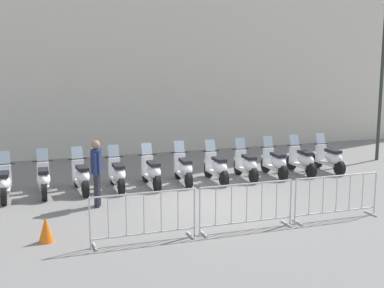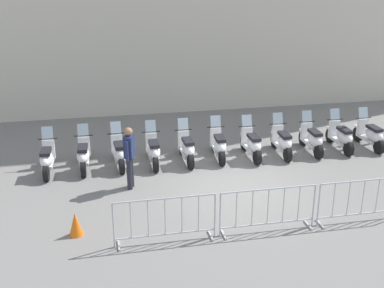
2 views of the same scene
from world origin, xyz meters
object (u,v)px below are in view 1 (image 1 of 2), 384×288
motorcycle_5 (184,169)px  motorcycle_9 (302,160)px  motorcycle_1 (44,180)px  motorcycle_0 (4,183)px  motorcycle_6 (217,168)px  traffic_cone (46,229)px  motorcycle_4 (152,172)px  barrier_segment_1 (247,207)px  motorcycle_10 (330,159)px  motorcycle_3 (118,175)px  motorcycle_2 (81,177)px  motorcycle_8 (275,163)px  motorcycle_7 (247,165)px  barrier_segment_2 (336,197)px  street_lamp (382,66)px  barrier_segment_0 (144,218)px  officer_near_row_end (97,169)px

motorcycle_5 → motorcycle_9: same height
motorcycle_1 → motorcycle_5: (4.06, -0.65, 0.00)m
motorcycle_0 → motorcycle_6: (6.08, -1.04, 0.00)m
motorcycle_6 → traffic_cone: bearing=-154.9°
motorcycle_1 → traffic_cone: (-0.77, -3.67, -0.18)m
traffic_cone → motorcycle_0: bearing=93.9°
motorcycle_9 → motorcycle_4: bearing=171.0°
motorcycle_6 → barrier_segment_1: bearing=-112.8°
motorcycle_4 → motorcycle_10: same height
motorcycle_3 → barrier_segment_1: motorcycle_3 is taller
motorcycle_2 → motorcycle_9: same height
motorcycle_8 → motorcycle_10: (2.03, -0.33, 0.00)m
motorcycle_0 → motorcycle_1: 1.03m
motorcycle_7 → barrier_segment_2: bearing=-95.6°
motorcycle_0 → street_lamp: size_ratio=0.30×
motorcycle_0 → barrier_segment_0: size_ratio=0.77×
barrier_segment_0 → barrier_segment_2: same height
motorcycle_8 → motorcycle_9: (1.02, -0.13, 0.00)m
street_lamp → motorcycle_8: bearing=-176.2°
motorcycle_7 → motorcycle_10: (3.05, -0.47, 0.00)m
motorcycle_1 → motorcycle_3: same height
motorcycle_7 → barrier_segment_1: size_ratio=0.77×
motorcycle_0 → motorcycle_3: same height
barrier_segment_1 → traffic_cone: (-4.10, 1.36, -0.25)m
motorcycle_9 → barrier_segment_1: size_ratio=0.77×
motorcycle_10 → street_lamp: (3.03, 0.67, 3.05)m
motorcycle_7 → motorcycle_6: bearing=172.2°
motorcycle_2 → motorcycle_8: bearing=-10.0°
motorcycle_2 → motorcycle_7: size_ratio=1.01×
motorcycle_7 → barrier_segment_2: motorcycle_7 is taller
motorcycle_1 → motorcycle_7: bearing=-10.1°
motorcycle_1 → motorcycle_7: same height
motorcycle_8 → barrier_segment_2: bearing=-109.0°
motorcycle_2 → motorcycle_10: 8.21m
motorcycle_10 → motorcycle_4: bearing=170.7°
barrier_segment_0 → motorcycle_9: bearing=25.0°
motorcycle_6 → motorcycle_9: bearing=-7.5°
motorcycle_5 → barrier_segment_1: bearing=-99.3°
motorcycle_6 → motorcycle_10: same height
barrier_segment_1 → motorcycle_0: bearing=130.4°
motorcycle_9 → barrier_segment_2: bearing=-121.3°
motorcycle_7 → barrier_segment_0: 6.17m
motorcycle_1 → street_lamp: bearing=-4.2°
motorcycle_3 → motorcycle_7: (4.05, -0.70, 0.00)m
motorcycle_6 → barrier_segment_2: (0.59, -4.46, 0.07)m
motorcycle_3 → motorcycle_8: (5.07, -0.84, 0.00)m
motorcycle_8 → street_lamp: bearing=3.8°
motorcycle_7 → barrier_segment_1: bearing=-124.7°
street_lamp → motorcycle_9: bearing=-173.4°
motorcycle_3 → officer_near_row_end: (-1.04, -1.33, 0.53)m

